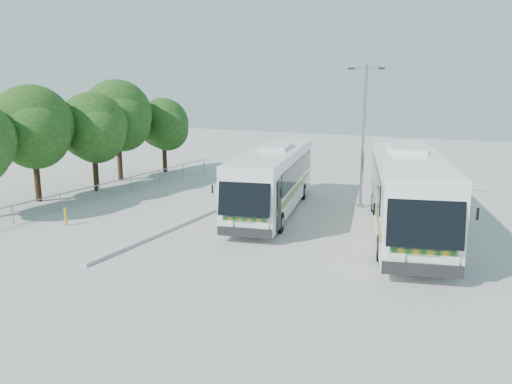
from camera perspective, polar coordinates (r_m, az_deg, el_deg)
The scene contains 11 objects.
ground at distance 23.66m, azimuth -4.82°, elevation -4.83°, with size 100.00×100.00×0.00m, color #AAAAA4.
kerb_divider at distance 26.46m, azimuth -6.84°, elevation -2.89°, with size 0.40×16.00×0.15m, color #B2B2AD.
railing at distance 32.52m, azimuth -16.34°, elevation 0.71°, with size 0.06×22.00×1.00m.
tree_far_b at distance 32.30m, azimuth -24.11°, elevation 6.95°, with size 5.33×5.03×6.96m.
tree_far_c at distance 34.30m, azimuth -18.08°, elevation 7.12°, with size 4.97×4.69×6.49m.
tree_far_d at distance 37.77m, azimuth -15.49°, elevation 8.52°, with size 5.62×5.30×7.33m.
tree_far_e at distance 40.87m, azimuth -10.47°, elevation 7.68°, with size 4.54×4.28×5.92m.
coach_main at distance 27.38m, azimuth 1.97°, elevation 1.56°, with size 5.10×12.56×3.42m.
coach_adjacent at distance 24.43m, azimuth 16.80°, elevation 0.25°, with size 6.19×13.88×3.79m.
lamppost at distance 28.69m, azimuth 12.20°, elevation 6.93°, with size 1.95×0.62×8.03m.
bollard at distance 26.70m, azimuth -20.94°, elevation -2.63°, with size 0.13×0.13×0.91m, color gold.
Camera 1 is at (11.83, -19.32, 6.85)m, focal length 35.00 mm.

